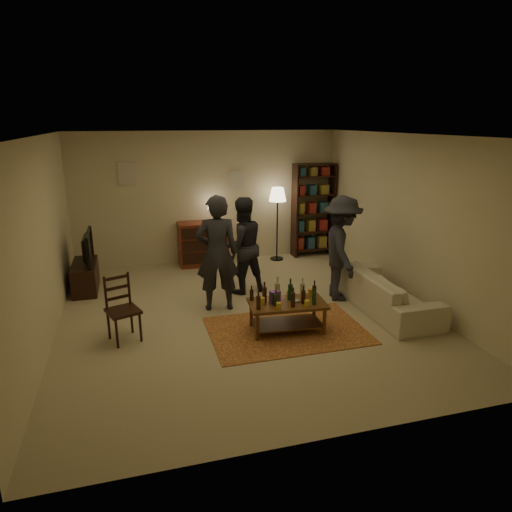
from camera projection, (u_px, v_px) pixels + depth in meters
name	position (u px, v px, depth m)	size (l,w,h in m)	color
floor	(245.00, 315.00, 7.09)	(6.00, 6.00, 0.00)	#C6B793
room_shell	(177.00, 176.00, 9.15)	(6.00, 6.00, 6.00)	beige
rug	(287.00, 330.00, 6.54)	(2.20, 1.50, 0.01)	maroon
coffee_table	(287.00, 305.00, 6.43)	(1.12, 0.68, 0.78)	brown
dining_chair	(121.00, 306.00, 6.17)	(0.51, 0.51, 0.93)	black
tv_stand	(85.00, 269.00, 8.00)	(0.40, 1.00, 1.06)	black
dresser	(203.00, 242.00, 9.40)	(1.00, 0.50, 1.36)	brown
bookshelf	(313.00, 209.00, 9.93)	(0.90, 0.34, 2.02)	black
floor_lamp	(278.00, 199.00, 9.51)	(0.36, 0.36, 1.56)	black
sofa	(386.00, 291.00, 7.20)	(2.08, 0.81, 0.61)	beige
person_left	(217.00, 253.00, 7.06)	(0.67, 0.44, 1.84)	#24232A
person_right	(242.00, 246.00, 7.81)	(0.81, 0.63, 1.67)	#222329
person_by_sofa	(341.00, 249.00, 7.49)	(1.13, 0.65, 1.74)	#25252C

